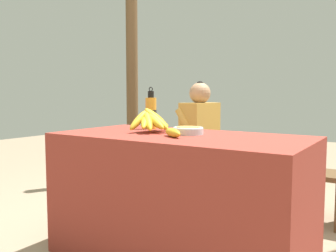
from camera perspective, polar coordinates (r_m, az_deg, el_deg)
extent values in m
cube|color=maroon|center=(2.07, 1.82, -11.37)|extent=(1.42, 0.72, 0.72)
sphere|color=#4C381E|center=(2.15, -3.56, 1.09)|extent=(0.06, 0.06, 0.06)
ellipsoid|color=gold|center=(2.10, -4.74, 0.94)|extent=(0.05, 0.17, 0.14)
ellipsoid|color=gold|center=(2.08, -3.74, 0.74)|extent=(0.14, 0.19, 0.10)
ellipsoid|color=gold|center=(2.08, -3.24, 0.87)|extent=(0.17, 0.17, 0.14)
ellipsoid|color=gold|center=(2.09, -2.36, 0.90)|extent=(0.22, 0.12, 0.13)
ellipsoid|color=gold|center=(2.11, -1.88, 1.04)|extent=(0.20, 0.04, 0.15)
ellipsoid|color=gold|center=(2.14, -1.94, 0.81)|extent=(0.17, 0.10, 0.11)
ellipsoid|color=gold|center=(2.16, -1.89, 0.95)|extent=(0.15, 0.15, 0.12)
ellipsoid|color=gold|center=(2.19, -1.84, 1.25)|extent=(0.12, 0.19, 0.16)
ellipsoid|color=gold|center=(2.21, -2.54, 0.97)|extent=(0.04, 0.18, 0.10)
cylinder|color=silver|center=(2.02, 3.26, -0.86)|extent=(0.17, 0.17, 0.03)
torus|color=silver|center=(2.01, 3.26, -0.37)|extent=(0.17, 0.17, 0.02)
cylinder|color=#BC8942|center=(2.01, 3.26, -0.26)|extent=(0.14, 0.14, 0.01)
cylinder|color=gold|center=(2.34, -2.75, 2.05)|extent=(0.07, 0.07, 0.20)
cylinder|color=black|center=(2.34, -2.75, 2.05)|extent=(0.07, 0.07, 0.05)
cylinder|color=black|center=(2.34, -2.77, 5.09)|extent=(0.04, 0.04, 0.04)
torus|color=black|center=(2.34, -2.77, 5.93)|extent=(0.03, 0.01, 0.03)
ellipsoid|color=gold|center=(1.88, 0.78, -1.09)|extent=(0.18, 0.14, 0.05)
cube|color=brown|center=(3.04, 10.78, -6.10)|extent=(1.84, 0.32, 0.04)
cube|color=brown|center=(3.37, -3.16, -8.21)|extent=(0.06, 0.06, 0.35)
cube|color=brown|center=(3.57, -0.84, -7.49)|extent=(0.06, 0.06, 0.35)
cylinder|color=#473828|center=(3.27, 0.45, -8.31)|extent=(0.09, 0.09, 0.38)
cylinder|color=#473828|center=(3.15, 2.07, -5.11)|extent=(0.31, 0.14, 0.09)
cylinder|color=#473828|center=(3.41, 2.57, -7.77)|extent=(0.09, 0.09, 0.38)
cylinder|color=#473828|center=(3.30, 4.19, -4.68)|extent=(0.31, 0.14, 0.09)
cube|color=gold|center=(3.11, 5.10, -0.83)|extent=(0.25, 0.37, 0.50)
cylinder|color=gold|center=(3.00, 2.78, 0.55)|extent=(0.21, 0.09, 0.25)
cylinder|color=gold|center=(3.25, 6.42, 0.87)|extent=(0.21, 0.09, 0.25)
sphere|color=tan|center=(3.09, 5.15, 5.27)|extent=(0.18, 0.18, 0.18)
sphere|color=black|center=(3.09, 5.16, 6.55)|extent=(0.07, 0.07, 0.07)
sphere|color=#4C381E|center=(2.87, 20.18, -5.18)|extent=(0.06, 0.06, 0.06)
ellipsoid|color=#9EB24C|center=(2.80, 19.98, -5.46)|extent=(0.06, 0.18, 0.13)
ellipsoid|color=#9EB24C|center=(2.83, 20.96, -5.46)|extent=(0.15, 0.12, 0.12)
ellipsoid|color=#9EB24C|center=(2.86, 21.50, -5.33)|extent=(0.17, 0.04, 0.13)
ellipsoid|color=#9EB24C|center=(2.90, 21.52, -5.17)|extent=(0.19, 0.14, 0.12)
ellipsoid|color=#9EB24C|center=(2.93, 20.58, -4.95)|extent=(0.06, 0.17, 0.14)
cylinder|color=brown|center=(3.92, -5.79, 8.80)|extent=(0.13, 0.13, 2.41)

